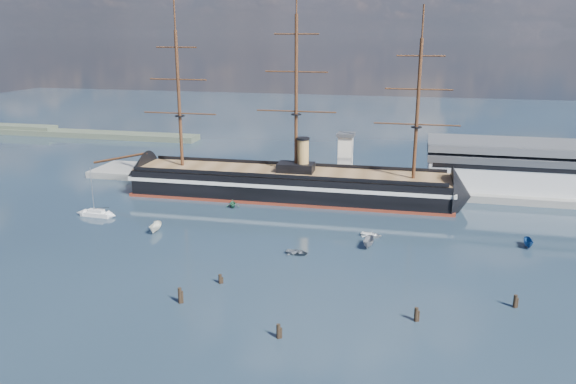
# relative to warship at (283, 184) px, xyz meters

# --- Properties ---
(ground) EXTENTS (600.00, 600.00, 0.00)m
(ground) POSITION_rel_warship_xyz_m (12.74, -20.00, -4.04)
(ground) COLOR #1B2936
(ground) RESTS_ON ground
(quay) EXTENTS (180.00, 18.00, 2.00)m
(quay) POSITION_rel_warship_xyz_m (22.74, 16.00, -4.04)
(quay) COLOR slate
(quay) RESTS_ON ground
(warehouse) EXTENTS (63.00, 21.00, 11.60)m
(warehouse) POSITION_rel_warship_xyz_m (70.74, 20.00, 3.95)
(warehouse) COLOR #B7BABC
(warehouse) RESTS_ON ground
(quay_tower) EXTENTS (5.00, 5.00, 15.00)m
(quay_tower) POSITION_rel_warship_xyz_m (15.74, 13.00, 5.72)
(quay_tower) COLOR silver
(quay_tower) RESTS_ON ground
(shoreline) EXTENTS (120.00, 10.00, 4.00)m
(shoreline) POSITION_rel_warship_xyz_m (-126.49, 75.00, -2.59)
(shoreline) COLOR #3F4C38
(shoreline) RESTS_ON ground
(warship) EXTENTS (113.03, 17.92, 53.94)m
(warship) POSITION_rel_warship_xyz_m (0.00, 0.00, 0.00)
(warship) COLOR black
(warship) RESTS_ON ground
(sailboat) EXTENTS (8.05, 2.75, 12.70)m
(sailboat) POSITION_rel_warship_xyz_m (-42.21, -27.44, -3.23)
(sailboat) COLOR silver
(sailboat) RESTS_ON ground
(motorboat_a) EXTENTS (6.68, 3.07, 2.58)m
(motorboat_a) POSITION_rel_warship_xyz_m (-22.17, -34.74, -4.04)
(motorboat_a) COLOR white
(motorboat_a) RESTS_ON ground
(motorboat_b) EXTENTS (1.59, 3.16, 1.42)m
(motorboat_b) POSITION_rel_warship_xyz_m (13.11, -40.75, -4.04)
(motorboat_b) COLOR #545D6A
(motorboat_b) RESTS_ON ground
(motorboat_c) EXTENTS (6.58, 2.72, 2.58)m
(motorboat_c) POSITION_rel_warship_xyz_m (27.38, -32.94, -4.04)
(motorboat_c) COLOR gray
(motorboat_c) RESTS_ON ground
(motorboat_d) EXTENTS (7.07, 4.80, 2.38)m
(motorboat_d) POSITION_rel_warship_xyz_m (-10.93, -12.00, -4.04)
(motorboat_d) COLOR #236042
(motorboat_d) RESTS_ON ground
(motorboat_e) EXTENTS (1.91, 3.26, 1.43)m
(motorboat_e) POSITION_rel_warship_xyz_m (27.38, -26.33, -4.04)
(motorboat_e) COLOR white
(motorboat_e) RESTS_ON ground
(motorboat_f) EXTENTS (5.62, 2.14, 2.23)m
(motorboat_f) POSITION_rel_warship_xyz_m (61.22, -24.85, -4.04)
(motorboat_f) COLOR navy
(motorboat_f) RESTS_ON ground
(piling_near_left) EXTENTS (0.64, 0.64, 3.56)m
(piling_near_left) POSITION_rel_warship_xyz_m (-1.69, -67.03, -4.04)
(piling_near_left) COLOR black
(piling_near_left) RESTS_ON ground
(piling_near_mid) EXTENTS (0.64, 0.64, 3.02)m
(piling_near_mid) POSITION_rel_warship_xyz_m (17.68, -74.31, -4.04)
(piling_near_mid) COLOR black
(piling_near_mid) RESTS_ON ground
(piling_near_right) EXTENTS (0.64, 0.64, 3.10)m
(piling_near_right) POSITION_rel_warship_xyz_m (38.00, -64.10, -4.04)
(piling_near_right) COLOR black
(piling_near_right) RESTS_ON ground
(piling_far_right) EXTENTS (0.64, 0.64, 3.01)m
(piling_far_right) POSITION_rel_warship_xyz_m (54.25, -55.36, -4.04)
(piling_far_right) COLOR black
(piling_far_right) RESTS_ON ground
(piling_extra) EXTENTS (0.64, 0.64, 2.49)m
(piling_extra) POSITION_rel_warship_xyz_m (2.29, -57.91, -4.04)
(piling_extra) COLOR black
(piling_extra) RESTS_ON ground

